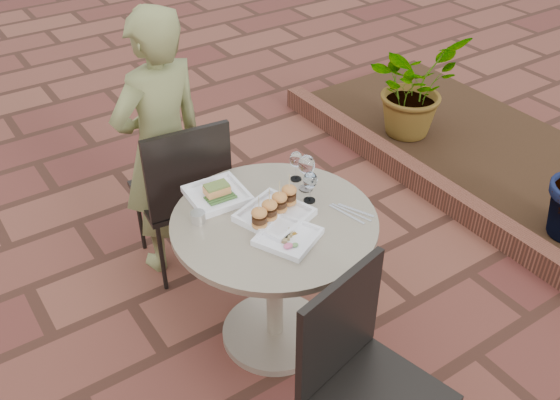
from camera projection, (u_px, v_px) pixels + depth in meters
ground at (239, 319)px, 3.20m from camera, size 60.00×60.00×0.00m
cafe_table at (275, 262)px, 2.83m from camera, size 0.90×0.90×0.73m
chair_far at (184, 187)px, 3.20m from camera, size 0.49×0.49×0.93m
chair_near at (360, 369)px, 2.26m from camera, size 0.53×0.53×0.93m
diner at (162, 147)px, 3.17m from camera, size 0.59×0.45×1.47m
plate_salmon at (217, 194)px, 2.80m from camera, size 0.27×0.27×0.07m
plate_sliders at (275, 210)px, 2.67m from camera, size 0.34×0.34×0.17m
plate_tuna at (288, 237)px, 2.57m from camera, size 0.30×0.30×0.03m
wine_glass_right at (310, 181)px, 2.73m from camera, size 0.06×0.06×0.15m
wine_glass_mid at (296, 160)px, 2.87m from camera, size 0.06×0.06×0.15m
wine_glass_far at (307, 166)px, 2.80m from camera, size 0.08×0.08×0.18m
steel_ramekin at (198, 217)px, 2.66m from camera, size 0.08×0.08×0.05m
cutlery_set at (351, 212)px, 2.72m from camera, size 0.16×0.22×0.00m
planter_curb at (425, 182)px, 4.08m from camera, size 0.12×3.00×0.15m
mulch_bed at (495, 156)px, 4.42m from camera, size 1.30×3.00×0.06m
potted_plant_a at (413, 86)px, 4.44m from camera, size 0.74×0.66×0.73m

